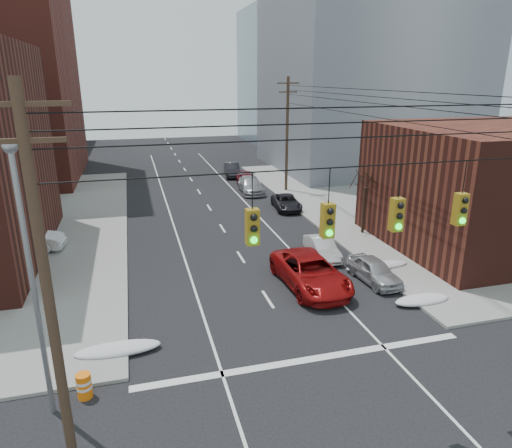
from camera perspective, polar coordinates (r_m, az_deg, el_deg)
sidewalk_ne at (r=49.67m, az=27.25°, el=3.25°), size 40.00×40.00×0.15m
building_office at (r=59.44m, az=13.79°, el=18.93°), size 22.00×20.00×25.00m
building_glass at (r=83.93m, az=6.09°, el=17.86°), size 20.00×18.00×22.00m
building_storefront at (r=35.00m, az=29.01°, el=4.18°), size 16.00×12.00×8.00m
utility_pole_left at (r=12.66m, az=-24.57°, el=-8.00°), size 2.20×0.28×11.00m
utility_pole_far at (r=45.09m, az=3.91°, el=11.29°), size 2.20×0.28×11.00m
traffic_signals at (r=13.46m, az=13.27°, el=1.04°), size 17.00×0.42×2.02m
street_light at (r=15.66m, az=-26.50°, el=-4.33°), size 0.44×0.44×9.32m
bare_tree at (r=33.54m, az=13.38°, el=2.50°), size 2.09×2.20×4.93m
snow_nw at (r=20.42m, az=-16.87°, el=-14.73°), size 3.50×1.08×0.42m
snow_ne at (r=24.85m, az=20.04°, el=-8.90°), size 3.00×1.08×0.42m
snow_east_far at (r=28.25m, az=14.88°, el=-5.09°), size 4.00×1.08×0.42m
red_pickup at (r=25.07m, az=6.81°, el=-6.00°), size 3.14×6.29×1.71m
parked_car_a at (r=26.41m, az=14.55°, el=-5.63°), size 1.88×4.05×1.34m
parked_car_b at (r=29.21m, az=8.27°, el=-2.98°), size 1.56×3.93×1.27m
parked_car_c at (r=39.58m, az=3.82°, el=2.73°), size 2.52×4.64×1.24m
parked_car_d at (r=45.26m, az=-0.66°, el=4.90°), size 2.49×5.39×1.52m
parked_car_e at (r=47.85m, az=-1.12°, el=5.64°), size 2.22×4.75×1.57m
parked_car_f at (r=52.94m, az=-3.03°, el=6.79°), size 2.17×4.80×1.53m
lot_car_a at (r=33.06m, az=-26.91°, el=-1.75°), size 4.93×2.22×1.57m
lot_car_b at (r=35.63m, az=-28.26°, el=-0.80°), size 5.30×3.39×1.36m
construction_barrel at (r=18.29m, az=-20.69°, el=-18.36°), size 0.71×0.71×0.95m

